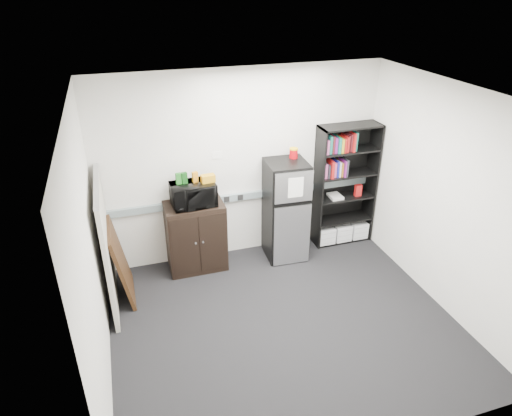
# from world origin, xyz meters

# --- Properties ---
(floor) EXTENTS (4.00, 4.00, 0.00)m
(floor) POSITION_xyz_m (0.00, 0.00, 0.00)
(floor) COLOR black
(floor) RESTS_ON ground
(wall_back) EXTENTS (4.00, 0.02, 2.70)m
(wall_back) POSITION_xyz_m (0.00, 1.75, 1.35)
(wall_back) COLOR white
(wall_back) RESTS_ON floor
(wall_right) EXTENTS (0.02, 3.50, 2.70)m
(wall_right) POSITION_xyz_m (2.00, 0.00, 1.35)
(wall_right) COLOR white
(wall_right) RESTS_ON floor
(wall_left) EXTENTS (0.02, 3.50, 2.70)m
(wall_left) POSITION_xyz_m (-2.00, 0.00, 1.35)
(wall_left) COLOR white
(wall_left) RESTS_ON floor
(ceiling) EXTENTS (4.00, 3.50, 0.02)m
(ceiling) POSITION_xyz_m (0.00, 0.00, 2.70)
(ceiling) COLOR white
(ceiling) RESTS_ON wall_back
(electrical_raceway) EXTENTS (3.92, 0.05, 0.10)m
(electrical_raceway) POSITION_xyz_m (0.00, 1.72, 0.90)
(electrical_raceway) COLOR gray
(electrical_raceway) RESTS_ON wall_back
(wall_note) EXTENTS (0.14, 0.00, 0.10)m
(wall_note) POSITION_xyz_m (-0.35, 1.74, 1.55)
(wall_note) COLOR white
(wall_note) RESTS_ON wall_back
(bookshelf) EXTENTS (0.90, 0.34, 1.85)m
(bookshelf) POSITION_xyz_m (1.53, 1.57, 0.91)
(bookshelf) COLOR black
(bookshelf) RESTS_ON floor
(cubicle_partition) EXTENTS (0.06, 1.30, 1.62)m
(cubicle_partition) POSITION_xyz_m (-1.90, 1.08, 0.81)
(cubicle_partition) COLOR #A6A294
(cubicle_partition) RESTS_ON floor
(cabinet) EXTENTS (0.79, 0.52, 0.99)m
(cabinet) POSITION_xyz_m (-0.75, 1.50, 0.49)
(cabinet) COLOR black
(cabinet) RESTS_ON floor
(microwave) EXTENTS (0.59, 0.42, 0.31)m
(microwave) POSITION_xyz_m (-0.75, 1.48, 1.14)
(microwave) COLOR black
(microwave) RESTS_ON cabinet
(snack_box_a) EXTENTS (0.08, 0.06, 0.15)m
(snack_box_a) POSITION_xyz_m (-0.92, 1.52, 1.38)
(snack_box_a) COLOR #1A5C1A
(snack_box_a) RESTS_ON microwave
(snack_box_b) EXTENTS (0.08, 0.06, 0.15)m
(snack_box_b) POSITION_xyz_m (-0.84, 1.52, 1.38)
(snack_box_b) COLOR #0D3D0F
(snack_box_b) RESTS_ON microwave
(snack_box_c) EXTENTS (0.08, 0.06, 0.14)m
(snack_box_c) POSITION_xyz_m (-0.70, 1.52, 1.37)
(snack_box_c) COLOR #C67712
(snack_box_c) RESTS_ON microwave
(snack_bag) EXTENTS (0.19, 0.12, 0.10)m
(snack_bag) POSITION_xyz_m (-0.54, 1.47, 1.35)
(snack_bag) COLOR #C38713
(snack_bag) RESTS_ON microwave
(refrigerator) EXTENTS (0.58, 0.60, 1.47)m
(refrigerator) POSITION_xyz_m (0.54, 1.42, 0.73)
(refrigerator) COLOR black
(refrigerator) RESTS_ON floor
(coffee_can) EXTENTS (0.12, 0.12, 0.16)m
(coffee_can) POSITION_xyz_m (0.68, 1.55, 1.55)
(coffee_can) COLOR #A7070D
(coffee_can) RESTS_ON refrigerator
(framed_poster) EXTENTS (0.22, 0.78, 1.00)m
(framed_poster) POSITION_xyz_m (-1.77, 1.15, 0.50)
(framed_poster) COLOR black
(framed_poster) RESTS_ON floor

